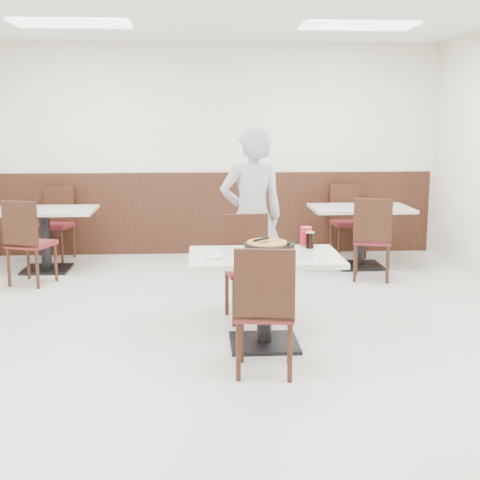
{
  "coord_description": "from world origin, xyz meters",
  "views": [
    {
      "loc": [
        -0.21,
        -5.48,
        1.82
      ],
      "look_at": [
        0.11,
        -0.3,
        0.87
      ],
      "focal_mm": 50.0,
      "sensor_mm": 36.0,
      "label": 1
    }
  ],
  "objects": [
    {
      "name": "pizza_pan",
      "position": [
        0.35,
        -0.26,
        0.79
      ],
      "size": [
        0.42,
        0.42,
        0.01
      ],
      "primitive_type": "cylinder",
      "rotation": [
        0.0,
        0.0,
        -0.07
      ],
      "color": "black",
      "rests_on": "trivet"
    },
    {
      "name": "wall_front",
      "position": [
        0.0,
        -3.5,
        1.4
      ],
      "size": [
        6.0,
        0.04,
        2.8
      ],
      "primitive_type": "cube",
      "color": "silver",
      "rests_on": "floor"
    },
    {
      "name": "bg_table_left",
      "position": [
        -2.06,
        2.55,
        0.38
      ],
      "size": [
        1.29,
        0.95,
        0.75
      ],
      "primitive_type": null,
      "rotation": [
        0.0,
        0.0,
        -0.13
      ],
      "color": "#BDB8AE",
      "rests_on": "floor"
    },
    {
      "name": "bg_chair_left_near",
      "position": [
        -2.06,
        1.88,
        0.47
      ],
      "size": [
        0.54,
        0.54,
        0.95
      ],
      "primitive_type": null,
      "rotation": [
        0.0,
        0.0,
        -0.36
      ],
      "color": "black",
      "rests_on": "floor"
    },
    {
      "name": "diner_person",
      "position": [
        0.3,
        0.93,
        0.87
      ],
      "size": [
        0.71,
        0.54,
        1.74
      ],
      "primitive_type": "imported",
      "rotation": [
        0.0,
        0.0,
        3.36
      ],
      "color": "#AEAFB3",
      "rests_on": "floor"
    },
    {
      "name": "pizza_server",
      "position": [
        0.3,
        -0.28,
        0.84
      ],
      "size": [
        0.08,
        0.1,
        0.0
      ],
      "primitive_type": "cube",
      "rotation": [
        0.0,
        0.0,
        0.1
      ],
      "color": "silver",
      "rests_on": "pizza"
    },
    {
      "name": "fluo_panel_d",
      "position": [
        1.5,
        1.8,
        2.78
      ],
      "size": [
        1.2,
        0.6,
        0.02
      ],
      "primitive_type": "cube",
      "color": "white",
      "rests_on": "ceiling"
    },
    {
      "name": "cola_glass",
      "position": [
        0.71,
        -0.05,
        0.81
      ],
      "size": [
        0.07,
        0.07,
        0.13
      ],
      "primitive_type": "cylinder",
      "rotation": [
        0.0,
        0.0,
        -0.07
      ],
      "color": "black",
      "rests_on": "main_table"
    },
    {
      "name": "side_plate",
      "position": [
        -0.11,
        -0.38,
        0.76
      ],
      "size": [
        0.17,
        0.17,
        0.01
      ],
      "primitive_type": "cylinder",
      "rotation": [
        0.0,
        0.0,
        -0.07
      ],
      "color": "white",
      "rests_on": "napkin"
    },
    {
      "name": "wainscot_back",
      "position": [
        0.0,
        3.48,
        0.55
      ],
      "size": [
        5.9,
        0.03,
        1.1
      ],
      "primitive_type": "cube",
      "color": "black",
      "rests_on": "floor"
    },
    {
      "name": "bg_chair_right_near",
      "position": [
        1.76,
        1.87,
        0.47
      ],
      "size": [
        0.52,
        0.52,
        0.95
      ],
      "primitive_type": null,
      "rotation": [
        0.0,
        0.0,
        -0.27
      ],
      "color": "black",
      "rests_on": "floor"
    },
    {
      "name": "bg_table_right",
      "position": [
        1.77,
        2.51,
        0.38
      ],
      "size": [
        1.26,
        0.89,
        0.75
      ],
      "primitive_type": null,
      "rotation": [
        0.0,
        0.0,
        -0.08
      ],
      "color": "#BDB8AE",
      "rests_on": "floor"
    },
    {
      "name": "wall_back",
      "position": [
        0.0,
        3.5,
        1.4
      ],
      "size": [
        6.0,
        0.04,
        2.8
      ],
      "primitive_type": "cube",
      "color": "silver",
      "rests_on": "floor"
    },
    {
      "name": "main_table",
      "position": [
        0.31,
        -0.3,
        0.38
      ],
      "size": [
        1.26,
        0.89,
        0.75
      ],
      "primitive_type": null,
      "rotation": [
        0.0,
        0.0,
        -0.07
      ],
      "color": "#BDB8AE",
      "rests_on": "floor"
    },
    {
      "name": "bg_chair_left_far",
      "position": [
        -2.08,
        3.17,
        0.47
      ],
      "size": [
        0.51,
        0.51,
        0.95
      ],
      "primitive_type": null,
      "rotation": [
        0.0,
        0.0,
        2.9
      ],
      "color": "black",
      "rests_on": "floor"
    },
    {
      "name": "floor",
      "position": [
        0.0,
        0.0,
        0.0
      ],
      "size": [
        7.0,
        7.0,
        0.0
      ],
      "primitive_type": "plane",
      "color": "beige",
      "rests_on": "ground"
    },
    {
      "name": "bg_chair_right_far",
      "position": [
        1.77,
        3.15,
        0.47
      ],
      "size": [
        0.45,
        0.45,
        0.95
      ],
      "primitive_type": null,
      "rotation": [
        0.0,
        0.0,
        3.22
      ],
      "color": "black",
      "rests_on": "floor"
    },
    {
      "name": "fluo_panel_c",
      "position": [
        -1.5,
        1.8,
        2.78
      ],
      "size": [
        1.2,
        0.6,
        0.02
      ],
      "primitive_type": "cube",
      "color": "white",
      "rests_on": "ceiling"
    },
    {
      "name": "pizza",
      "position": [
        0.33,
        -0.22,
        0.81
      ],
      "size": [
        0.33,
        0.33,
        0.02
      ],
      "primitive_type": "cylinder",
      "rotation": [
        0.0,
        0.0,
        -0.07
      ],
      "color": "#B4863F",
      "rests_on": "pizza_pan"
    },
    {
      "name": "fork",
      "position": [
        -0.13,
        -0.37,
        0.77
      ],
      "size": [
        0.06,
        0.15,
        0.0
      ],
      "primitive_type": "cube",
      "rotation": [
        0.0,
        0.0,
        -0.28
      ],
      "color": "silver",
      "rests_on": "side_plate"
    },
    {
      "name": "chair_far",
      "position": [
        0.25,
        0.4,
        0.47
      ],
      "size": [
        0.47,
        0.47,
        0.95
      ],
      "primitive_type": null,
      "rotation": [
        0.0,
        0.0,
        3.28
      ],
      "color": "black",
      "rests_on": "floor"
    },
    {
      "name": "chair_near",
      "position": [
        0.26,
        -0.89,
        0.47
      ],
      "size": [
        0.47,
        0.47,
        0.95
      ],
      "primitive_type": null,
      "rotation": [
        0.0,
        0.0,
        -0.13
      ],
      "color": "black",
      "rests_on": "floor"
    },
    {
      "name": "red_cup",
      "position": [
        0.7,
        0.07,
        0.83
      ],
      "size": [
        0.1,
        0.1,
        0.16
      ],
      "primitive_type": "cylinder",
      "rotation": [
        0.0,
        0.0,
        -0.07
      ],
      "color": "red",
      "rests_on": "main_table"
    },
    {
      "name": "napkin",
      "position": [
        -0.13,
        -0.38,
        0.75
      ],
      "size": [
        0.16,
        0.16,
        0.0
      ],
      "primitive_type": "cube",
      "rotation": [
        0.0,
        0.0,
        0.07
      ],
      "color": "white",
      "rests_on": "main_table"
    },
    {
      "name": "trivet",
      "position": [
        0.34,
        -0.24,
        0.77
      ],
      "size": [
        0.13,
        0.13,
        0.04
      ],
      "primitive_type": "cylinder",
      "rotation": [
        0.0,
        0.0,
        -0.07
      ],
      "color": "black",
      "rests_on": "main_table"
    }
  ]
}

